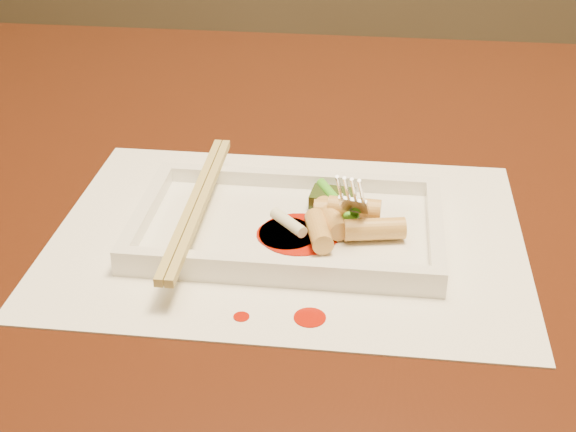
# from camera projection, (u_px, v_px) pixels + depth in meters

# --- Properties ---
(table) EXTENTS (1.40, 0.90, 0.75)m
(table) POSITION_uv_depth(u_px,v_px,m) (300.00, 261.00, 0.84)
(table) COLOR black
(table) RESTS_ON ground
(placemat) EXTENTS (0.40, 0.30, 0.00)m
(placemat) POSITION_uv_depth(u_px,v_px,m) (288.00, 235.00, 0.69)
(placemat) COLOR white
(placemat) RESTS_ON table
(sauce_splatter_a) EXTENTS (0.02, 0.02, 0.00)m
(sauce_splatter_a) POSITION_uv_depth(u_px,v_px,m) (310.00, 318.00, 0.59)
(sauce_splatter_a) COLOR #AA1405
(sauce_splatter_a) RESTS_ON placemat
(sauce_splatter_b) EXTENTS (0.01, 0.01, 0.00)m
(sauce_splatter_b) POSITION_uv_depth(u_px,v_px,m) (241.00, 317.00, 0.59)
(sauce_splatter_b) COLOR #AA1405
(sauce_splatter_b) RESTS_ON placemat
(plate_base) EXTENTS (0.26, 0.16, 0.01)m
(plate_base) POSITION_uv_depth(u_px,v_px,m) (288.00, 230.00, 0.69)
(plate_base) COLOR white
(plate_base) RESTS_ON placemat
(plate_rim_far) EXTENTS (0.26, 0.01, 0.01)m
(plate_rim_far) POSITION_uv_depth(u_px,v_px,m) (298.00, 179.00, 0.74)
(plate_rim_far) COLOR white
(plate_rim_far) RESTS_ON plate_base
(plate_rim_near) EXTENTS (0.26, 0.01, 0.01)m
(plate_rim_near) POSITION_uv_depth(u_px,v_px,m) (277.00, 267.00, 0.62)
(plate_rim_near) COLOR white
(plate_rim_near) RESTS_ON plate_base
(plate_rim_left) EXTENTS (0.01, 0.14, 0.01)m
(plate_rim_left) POSITION_uv_depth(u_px,v_px,m) (146.00, 210.00, 0.69)
(plate_rim_left) COLOR white
(plate_rim_left) RESTS_ON plate_base
(plate_rim_right) EXTENTS (0.01, 0.14, 0.01)m
(plate_rim_right) POSITION_uv_depth(u_px,v_px,m) (435.00, 228.00, 0.67)
(plate_rim_right) COLOR white
(plate_rim_right) RESTS_ON plate_base
(veg_piece) EXTENTS (0.04, 0.03, 0.01)m
(veg_piece) POSITION_uv_depth(u_px,v_px,m) (332.00, 198.00, 0.71)
(veg_piece) COLOR black
(veg_piece) RESTS_ON plate_base
(scallion_white) EXTENTS (0.03, 0.04, 0.01)m
(scallion_white) POSITION_uv_depth(u_px,v_px,m) (288.00, 222.00, 0.67)
(scallion_white) COLOR #EAEACC
(scallion_white) RESTS_ON plate_base
(scallion_green) EXTENTS (0.05, 0.08, 0.01)m
(scallion_green) POSITION_uv_depth(u_px,v_px,m) (339.00, 204.00, 0.69)
(scallion_green) COLOR green
(scallion_green) RESTS_ON plate_base
(chopstick_a) EXTENTS (0.01, 0.24, 0.01)m
(chopstick_a) POSITION_uv_depth(u_px,v_px,m) (193.00, 203.00, 0.68)
(chopstick_a) COLOR tan
(chopstick_a) RESTS_ON plate_rim_near
(chopstick_b) EXTENTS (0.01, 0.24, 0.01)m
(chopstick_b) POSITION_uv_depth(u_px,v_px,m) (202.00, 203.00, 0.68)
(chopstick_b) COLOR tan
(chopstick_b) RESTS_ON plate_rim_near
(fork) EXTENTS (0.09, 0.10, 0.14)m
(fork) POSITION_uv_depth(u_px,v_px,m) (375.00, 143.00, 0.66)
(fork) COLOR silver
(fork) RESTS_ON plate_base
(sauce_blob_0) EXTENTS (0.05, 0.05, 0.00)m
(sauce_blob_0) POSITION_uv_depth(u_px,v_px,m) (287.00, 234.00, 0.67)
(sauce_blob_0) COLOR #AA1405
(sauce_blob_0) RESTS_ON plate_base
(sauce_blob_1) EXTENTS (0.07, 0.07, 0.00)m
(sauce_blob_1) POSITION_uv_depth(u_px,v_px,m) (299.00, 234.00, 0.67)
(sauce_blob_1) COLOR #AA1405
(sauce_blob_1) RESTS_ON plate_base
(sauce_blob_2) EXTENTS (0.04, 0.04, 0.00)m
(sauce_blob_2) POSITION_uv_depth(u_px,v_px,m) (286.00, 230.00, 0.68)
(sauce_blob_2) COLOR #AA1405
(sauce_blob_2) RESTS_ON plate_base
(rice_cake_0) EXTENTS (0.03, 0.05, 0.02)m
(rice_cake_0) POSITION_uv_depth(u_px,v_px,m) (331.00, 218.00, 0.68)
(rice_cake_0) COLOR tan
(rice_cake_0) RESTS_ON plate_base
(rice_cake_1) EXTENTS (0.03, 0.05, 0.02)m
(rice_cake_1) POSITION_uv_depth(u_px,v_px,m) (319.00, 231.00, 0.66)
(rice_cake_1) COLOR tan
(rice_cake_1) RESTS_ON plate_base
(rice_cake_2) EXTENTS (0.05, 0.02, 0.02)m
(rice_cake_2) POSITION_uv_depth(u_px,v_px,m) (355.00, 208.00, 0.68)
(rice_cake_2) COLOR tan
(rice_cake_2) RESTS_ON plate_base
(rice_cake_3) EXTENTS (0.05, 0.03, 0.02)m
(rice_cake_3) POSITION_uv_depth(u_px,v_px,m) (374.00, 229.00, 0.66)
(rice_cake_3) COLOR tan
(rice_cake_3) RESTS_ON plate_base
(rice_cake_4) EXTENTS (0.05, 0.02, 0.02)m
(rice_cake_4) POSITION_uv_depth(u_px,v_px,m) (344.00, 211.00, 0.69)
(rice_cake_4) COLOR tan
(rice_cake_4) RESTS_ON plate_base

